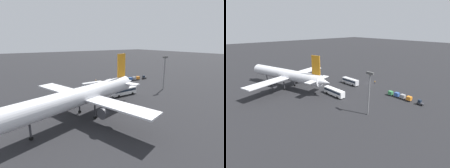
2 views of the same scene
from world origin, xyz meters
TOP-DOWN VIEW (x-y plane):
  - ground_plane at (0.00, 0.00)m, footprint 600.00×600.00m
  - airplane at (23.44, 36.99)m, footprint 52.39×45.46m
  - shuttle_bus_near at (5.82, 9.24)m, footprint 10.23×3.05m
  - shuttle_bus_far at (-0.60, 25.92)m, footprint 11.84×3.09m
  - baggage_tug at (-30.88, 6.36)m, footprint 2.46×1.72m
  - worker_person at (-2.07, -1.90)m, footprint 0.38×0.38m
  - cargo_cart_orange at (-26.10, 6.16)m, footprint 2.07×1.77m
  - cargo_cart_grey at (-23.20, 6.13)m, footprint 2.07×1.77m
  - cargo_cart_blue at (-20.31, 6.03)m, footprint 2.07×1.77m
  - cargo_cart_green at (-17.42, 6.56)m, footprint 2.07×1.77m
  - light_pole at (-22.36, 28.44)m, footprint 2.80×0.70m

SIDE VIEW (x-z plane):
  - ground_plane at x=0.00m, z-range 0.00..0.00m
  - worker_person at x=-2.07m, z-range 0.00..1.74m
  - baggage_tug at x=-30.88m, z-range -0.11..1.99m
  - cargo_cart_orange at x=-26.10m, z-range 0.16..2.22m
  - cargo_cart_grey at x=-23.20m, z-range 0.16..2.22m
  - cargo_cart_blue at x=-20.31m, z-range 0.16..2.22m
  - cargo_cart_green at x=-17.42m, z-range 0.16..2.22m
  - shuttle_bus_far at x=-0.60m, z-range 0.32..3.54m
  - shuttle_bus_near at x=5.82m, z-range 0.32..3.57m
  - airplane at x=23.44m, z-range -2.24..15.82m
  - light_pole at x=-22.36m, z-range 1.92..17.59m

